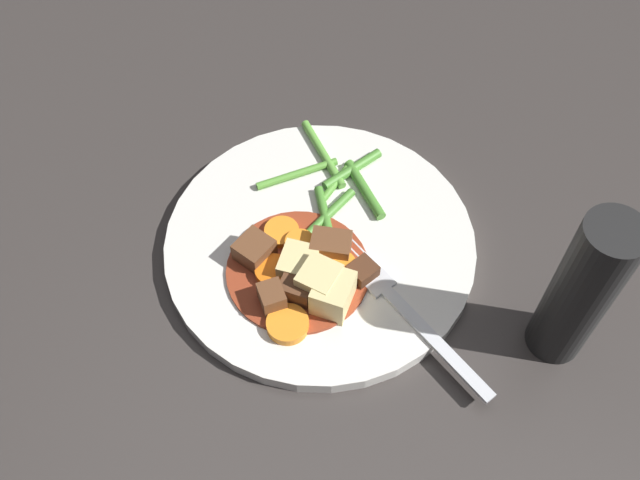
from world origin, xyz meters
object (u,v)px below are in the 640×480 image
object	(u,v)px
carrot_slice_2	(273,272)
meat_chunk_4	(298,288)
carrot_slice_0	(288,324)
potato_chunk_0	(299,265)
potato_chunk_2	(333,294)
pepper_mill	(581,292)
potato_chunk_1	(319,282)
meat_chunk_1	(331,248)
carrot_slice_1	(300,245)
meat_chunk_2	(254,251)
meat_chunk_3	(272,298)
fork	(404,310)
carrot_slice_4	(336,270)
carrot_slice_3	(281,237)
dinner_plate	(320,244)
meat_chunk_0	(363,272)

from	to	relation	value
carrot_slice_2	meat_chunk_4	distance (m)	0.03
carrot_slice_0	potato_chunk_0	bearing A→B (deg)	178.53
potato_chunk_2	pepper_mill	world-z (taller)	pepper_mill
potato_chunk_1	meat_chunk_1	world-z (taller)	potato_chunk_1
carrot_slice_0	potato_chunk_0	xyz separation A→B (m)	(-0.05, 0.00, 0.01)
pepper_mill	carrot_slice_2	bearing A→B (deg)	-95.37
carrot_slice_0	carrot_slice_1	bearing A→B (deg)	-179.10
potato_chunk_1	meat_chunk_4	distance (m)	0.02
meat_chunk_2	meat_chunk_4	world-z (taller)	same
meat_chunk_3	meat_chunk_4	world-z (taller)	same
fork	pepper_mill	xyz separation A→B (m)	(0.00, 0.12, 0.06)
potato_chunk_2	fork	bearing A→B (deg)	90.70
carrot_slice_1	meat_chunk_3	bearing A→B (deg)	-14.16
fork	pepper_mill	world-z (taller)	pepper_mill
potato_chunk_0	pepper_mill	xyz separation A→B (m)	(0.03, 0.20, 0.05)
carrot_slice_4	carrot_slice_0	bearing A→B (deg)	-31.30
carrot_slice_3	potato_chunk_0	xyz separation A→B (m)	(0.03, 0.02, 0.01)
potato_chunk_0	meat_chunk_4	world-z (taller)	potato_chunk_0
carrot_slice_1	carrot_slice_2	size ratio (longest dim) A/B	0.83
meat_chunk_3	pepper_mill	xyz separation A→B (m)	(-0.01, 0.22, 0.05)
potato_chunk_1	dinner_plate	bearing A→B (deg)	-173.28
carrot_slice_4	potato_chunk_0	xyz separation A→B (m)	(0.00, -0.03, 0.00)
potato_chunk_2	meat_chunk_1	distance (m)	0.04
potato_chunk_1	potato_chunk_2	world-z (taller)	same
carrot_slice_0	carrot_slice_1	xyz separation A→B (m)	(-0.07, -0.00, 0.00)
carrot_slice_2	meat_chunk_1	distance (m)	0.05
carrot_slice_0	meat_chunk_4	bearing A→B (deg)	172.85
carrot_slice_0	meat_chunk_0	distance (m)	0.07
meat_chunk_4	fork	bearing A→B (deg)	87.69
carrot_slice_4	fork	size ratio (longest dim) A/B	0.25
carrot_slice_0	potato_chunk_1	bearing A→B (deg)	149.55
meat_chunk_0	fork	distance (m)	0.04
meat_chunk_1	meat_chunk_0	bearing A→B (deg)	58.54
potato_chunk_0	meat_chunk_3	size ratio (longest dim) A/B	1.42
carrot_slice_4	pepper_mill	distance (m)	0.18
potato_chunk_1	meat_chunk_1	bearing A→B (deg)	172.35
meat_chunk_3	carrot_slice_2	bearing A→B (deg)	-172.06
dinner_plate	meat_chunk_3	world-z (taller)	meat_chunk_3
carrot_slice_4	meat_chunk_4	world-z (taller)	meat_chunk_4
potato_chunk_2	pepper_mill	size ratio (longest dim) A/B	0.23
carrot_slice_0	pepper_mill	size ratio (longest dim) A/B	0.22
meat_chunk_4	fork	distance (m)	0.08
carrot_slice_0	carrot_slice_4	size ratio (longest dim) A/B	0.98
carrot_slice_2	meat_chunk_2	size ratio (longest dim) A/B	1.08
potato_chunk_0	potato_chunk_2	bearing A→B (deg)	51.41
carrot_slice_3	potato_chunk_1	xyz separation A→B (m)	(0.05, 0.04, 0.01)
potato_chunk_0	meat_chunk_2	world-z (taller)	potato_chunk_0
meat_chunk_0	meat_chunk_1	xyz separation A→B (m)	(-0.02, -0.03, 0.00)
carrot_slice_0	carrot_slice_2	world-z (taller)	carrot_slice_2
carrot_slice_3	potato_chunk_2	xyz separation A→B (m)	(0.05, 0.05, 0.01)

